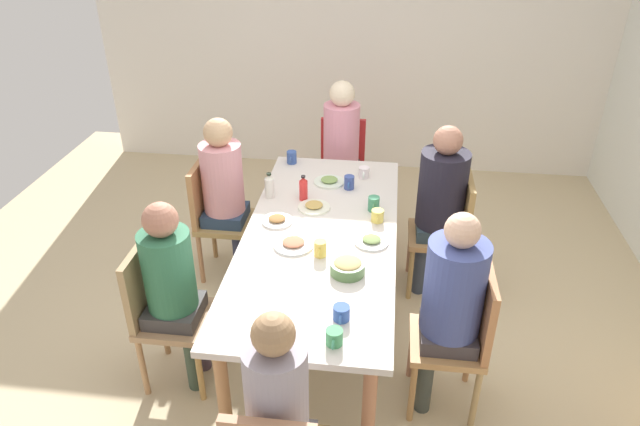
# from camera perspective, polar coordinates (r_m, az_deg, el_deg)

# --- Properties ---
(ground_plane) EXTENTS (6.28, 6.28, 0.00)m
(ground_plane) POSITION_cam_1_polar(r_m,az_deg,el_deg) (4.03, 0.00, -11.04)
(ground_plane) COLOR #C9B48C
(wall_left) EXTENTS (0.12, 5.11, 2.60)m
(wall_left) POSITION_cam_1_polar(r_m,az_deg,el_deg) (5.86, 3.43, 16.70)
(wall_left) COLOR white
(wall_left) RESTS_ON ground_plane
(dining_table) EXTENTS (2.21, 0.94, 0.74)m
(dining_table) POSITION_cam_1_polar(r_m,az_deg,el_deg) (3.63, 0.00, -3.04)
(dining_table) COLOR silver
(dining_table) RESTS_ON ground_plane
(chair_0) EXTENTS (0.40, 0.40, 0.90)m
(chair_0) POSITION_cam_1_polar(r_m,az_deg,el_deg) (3.49, -15.39, -9.08)
(chair_0) COLOR #A57F5A
(chair_0) RESTS_ON ground_plane
(person_0) EXTENTS (0.30, 0.30, 1.21)m
(person_0) POSITION_cam_1_polar(r_m,az_deg,el_deg) (3.33, -14.39, -6.53)
(person_0) COLOR #483846
(person_0) RESTS_ON ground_plane
(chair_1) EXTENTS (0.40, 0.40, 0.90)m
(chair_1) POSITION_cam_1_polar(r_m,az_deg,el_deg) (4.19, 12.62, -1.49)
(chair_1) COLOR #A97B4C
(chair_1) RESTS_ON ground_plane
(person_1) EXTENTS (0.33, 0.33, 1.28)m
(person_1) POSITION_cam_1_polar(r_m,az_deg,el_deg) (4.05, 11.77, 1.65)
(person_1) COLOR #313A49
(person_1) RESTS_ON ground_plane
(chair_2) EXTENTS (0.40, 0.40, 0.90)m
(chair_2) POSITION_cam_1_polar(r_m,az_deg,el_deg) (4.34, -10.30, -0.02)
(chair_2) COLOR #A8854F
(chair_2) RESTS_ON ground_plane
(person_2) EXTENTS (0.30, 0.30, 1.26)m
(person_2) POSITION_cam_1_polar(r_m,az_deg,el_deg) (4.20, -9.41, 2.69)
(person_2) COLOR #293B43
(person_2) RESTS_ON ground_plane
(chair_3) EXTENTS (0.40, 0.40, 0.90)m
(chair_3) POSITION_cam_1_polar(r_m,az_deg,el_deg) (4.99, 2.14, 4.69)
(chair_3) COLOR #BE371A
(chair_3) RESTS_ON ground_plane
(person_3) EXTENTS (0.30, 0.30, 1.28)m
(person_3) POSITION_cam_1_polar(r_m,az_deg,el_deg) (4.81, 2.09, 6.93)
(person_3) COLOR #3F433F
(person_3) RESTS_ON ground_plane
(chair_4) EXTENTS (0.40, 0.40, 0.90)m
(chair_4) POSITION_cam_1_polar(r_m,az_deg,el_deg) (3.30, 13.89, -11.50)
(chair_4) COLOR tan
(chair_4) RESTS_ON ground_plane
(person_4) EXTENTS (0.32, 0.32, 1.26)m
(person_4) POSITION_cam_1_polar(r_m,az_deg,el_deg) (3.13, 12.80, -8.15)
(person_4) COLOR #3A3F39
(person_4) RESTS_ON ground_plane
(person_5) EXTENTS (0.30, 0.30, 1.26)m
(person_5) POSITION_cam_1_polar(r_m,az_deg,el_deg) (2.54, -4.16, -19.08)
(person_5) COLOR #364640
(person_5) RESTS_ON ground_plane
(plate_0) EXTENTS (0.24, 0.24, 0.04)m
(plate_0) POSITION_cam_1_polar(r_m,az_deg,el_deg) (3.47, -2.64, -3.04)
(plate_0) COLOR white
(plate_0) RESTS_ON dining_table
(plate_1) EXTENTS (0.20, 0.20, 0.04)m
(plate_1) POSITION_cam_1_polar(r_m,az_deg,el_deg) (3.71, -4.25, -0.70)
(plate_1) COLOR white
(plate_1) RESTS_ON dining_table
(plate_2) EXTENTS (0.21, 0.21, 0.04)m
(plate_2) POSITION_cam_1_polar(r_m,az_deg,el_deg) (3.86, -0.60, 0.65)
(plate_2) COLOR silver
(plate_2) RESTS_ON dining_table
(plate_3) EXTENTS (0.21, 0.21, 0.04)m
(plate_3) POSITION_cam_1_polar(r_m,az_deg,el_deg) (3.51, 5.10, -2.75)
(plate_3) COLOR white
(plate_3) RESTS_ON dining_table
(plate_4) EXTENTS (0.22, 0.22, 0.04)m
(plate_4) POSITION_cam_1_polar(r_m,az_deg,el_deg) (4.19, 0.92, 3.16)
(plate_4) COLOR silver
(plate_4) RESTS_ON dining_table
(bowl_0) EXTENTS (0.19, 0.19, 0.09)m
(bowl_0) POSITION_cam_1_polar(r_m,az_deg,el_deg) (3.23, 2.74, -5.30)
(bowl_0) COLOR #537843
(bowl_0) RESTS_ON dining_table
(cup_0) EXTENTS (0.11, 0.08, 0.10)m
(cup_0) POSITION_cam_1_polar(r_m,az_deg,el_deg) (4.48, -2.82, 5.50)
(cup_0) COLOR #36549E
(cup_0) RESTS_ON dining_table
(cup_1) EXTENTS (0.12, 0.08, 0.08)m
(cup_1) POSITION_cam_1_polar(r_m,az_deg,el_deg) (3.72, 5.69, -0.29)
(cup_1) COLOR #DCC456
(cup_1) RESTS_ON dining_table
(cup_2) EXTENTS (0.11, 0.08, 0.08)m
(cup_2) POSITION_cam_1_polar(r_m,az_deg,el_deg) (4.27, 4.36, 4.00)
(cup_2) COLOR white
(cup_2) RESTS_ON dining_table
(cup_3) EXTENTS (0.12, 0.08, 0.08)m
(cup_3) POSITION_cam_1_polar(r_m,az_deg,el_deg) (2.92, 2.12, -9.86)
(cup_3) COLOR #304F9F
(cup_3) RESTS_ON dining_table
(cup_4) EXTENTS (0.11, 0.07, 0.10)m
(cup_4) POSITION_cam_1_polar(r_m,az_deg,el_deg) (4.10, 2.89, 3.02)
(cup_4) COLOR #3A4F99
(cup_4) RESTS_ON dining_table
(cup_5) EXTENTS (0.11, 0.08, 0.10)m
(cup_5) POSITION_cam_1_polar(r_m,az_deg,el_deg) (3.83, 5.32, 0.90)
(cup_5) COLOR #408B65
(cup_5) RESTS_ON dining_table
(cup_6) EXTENTS (0.11, 0.07, 0.10)m
(cup_6) POSITION_cam_1_polar(r_m,az_deg,el_deg) (3.36, 0.02, -3.54)
(cup_6) COLOR #EAC555
(cup_6) RESTS_ON dining_table
(cup_7) EXTENTS (0.12, 0.08, 0.08)m
(cup_7) POSITION_cam_1_polar(r_m,az_deg,el_deg) (2.78, 1.41, -12.16)
(cup_7) COLOR #409158
(cup_7) RESTS_ON dining_table
(bottle_0) EXTENTS (0.06, 0.06, 0.18)m
(bottle_0) POSITION_cam_1_polar(r_m,az_deg,el_deg) (3.93, -1.65, 2.43)
(bottle_0) COLOR red
(bottle_0) RESTS_ON dining_table
(bottle_1) EXTENTS (0.06, 0.06, 0.18)m
(bottle_1) POSITION_cam_1_polar(r_m,az_deg,el_deg) (3.98, -5.01, 2.66)
(bottle_1) COLOR silver
(bottle_1) RESTS_ON dining_table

